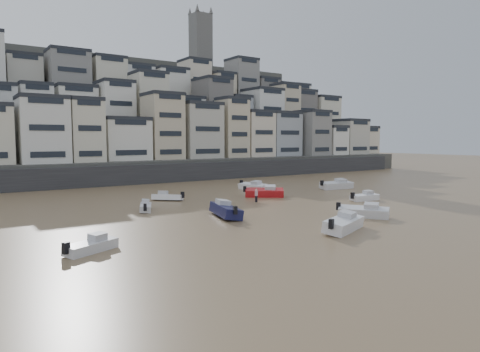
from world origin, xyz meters
TOP-DOWN VIEW (x-y plane):
  - ground at (0.00, 0.00)m, footprint 400.00×400.00m
  - harbor_wall at (10.00, 65.00)m, footprint 140.00×3.00m
  - hillside at (14.73, 104.84)m, footprint 141.04×66.00m
  - boat_a at (11.34, 16.05)m, footprint 6.53×4.19m
  - boat_b at (18.17, 19.49)m, footprint 4.53×5.62m
  - boat_c at (6.45, 27.91)m, footprint 3.62×6.72m
  - boat_d at (28.18, 27.59)m, footprint 4.70×1.91m
  - boat_e at (19.23, 37.84)m, footprint 5.85×5.06m
  - boat_f at (0.92, 36.24)m, footprint 2.93×4.45m
  - boat_g at (34.86, 38.83)m, footprint 6.50×2.84m
  - boat_h at (6.48, 42.41)m, footprint 4.20×4.15m
  - boat_i at (22.56, 45.19)m, footprint 2.70×5.88m
  - boat_j at (-9.15, 21.47)m, footprint 4.65×3.21m
  - person_pink at (15.38, 34.57)m, footprint 0.44×0.44m

SIDE VIEW (x-z plane):
  - ground at x=0.00m, z-range 0.00..0.00m
  - boat_f at x=0.92m, z-range 0.00..1.16m
  - boat_h at x=6.48m, z-range 0.00..1.21m
  - boat_j at x=-9.15m, z-range 0.00..1.21m
  - boat_d at x=28.18m, z-range 0.00..1.25m
  - boat_b at x=18.17m, z-range 0.00..1.51m
  - boat_i at x=22.56m, z-range 0.00..1.54m
  - boat_e at x=19.23m, z-range 0.00..1.60m
  - boat_a at x=11.34m, z-range 0.00..1.69m
  - boat_g at x=34.86m, z-range 0.00..1.72m
  - person_pink at x=15.38m, z-range 0.00..1.74m
  - boat_c at x=6.45m, z-range 0.00..1.75m
  - harbor_wall at x=10.00m, z-range 0.00..3.50m
  - hillside at x=14.73m, z-range -11.99..38.01m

